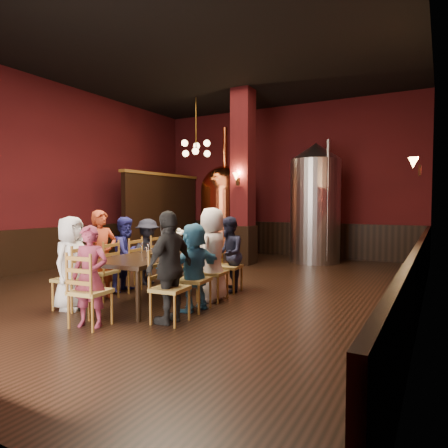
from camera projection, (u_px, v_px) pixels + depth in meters
The scene contains 38 objects.
room at pixel (194, 169), 7.71m from camera, with size 10.00×10.02×4.50m.
wainscot_right at pixel (419, 276), 5.90m from camera, with size 0.08×9.90×1.00m, color black.
wainscot_back at pixel (283, 239), 12.15m from camera, with size 7.90×0.08×1.00m, color black.
wainscot_left at pixel (57, 248), 9.70m from camera, with size 0.08×9.90×1.00m, color black.
column at pixel (243, 177), 10.31m from camera, with size 0.58×0.58×4.50m, color #470F12.
partition at pixel (163, 216), 12.10m from camera, with size 0.22×3.50×2.40m, color black.
pendant_cluster at pixel (196, 148), 11.07m from camera, with size 0.90×0.90×1.70m, color #A57226, non-canonical shape.
sconce_wall at pixel (420, 165), 6.54m from camera, with size 0.20×0.20×0.36m, color black, non-canonical shape.
sconce_column at pixel (238, 179), 10.05m from camera, with size 0.20×0.20×0.36m, color black, non-canonical shape.
dining_table at pixel (157, 258), 6.51m from camera, with size 1.22×2.48×0.75m.
chair_0 at pixel (71, 279), 5.94m from camera, with size 0.46×0.46×0.92m, color brown, non-canonical shape.
person_0 at pixel (71, 263), 5.92m from camera, with size 0.68×0.44×1.39m, color white.
chair_1 at pixel (102, 271), 6.55m from camera, with size 0.46×0.46×0.92m, color brown, non-canonical shape.
person_1 at pixel (102, 255), 6.54m from camera, with size 0.54×0.35×1.47m, color #97341A.
chair_2 at pixel (127, 266), 7.16m from camera, with size 0.46×0.46×0.92m, color brown, non-canonical shape.
person_2 at pixel (127, 254), 7.15m from camera, with size 0.65×0.32×1.34m, color navy.
chair_3 at pixel (148, 261), 7.77m from camera, with size 0.46×0.46×0.92m, color brown, non-canonical shape.
person_3 at pixel (148, 252), 7.76m from camera, with size 0.83×0.47×1.28m, color black.
chair_4 at pixel (170, 288), 5.27m from camera, with size 0.46×0.46×0.92m, color brown, non-canonical shape.
person_4 at pixel (170, 267), 5.25m from camera, with size 0.87×0.36×1.49m, color black.
chair_5 at pixel (194, 279), 5.88m from camera, with size 0.46×0.46×0.92m, color brown, non-canonical shape.
person_5 at pixel (194, 267), 5.87m from camera, with size 1.20×0.38×1.30m, color teal.
chair_6 at pixel (213, 272), 6.49m from camera, with size 0.46×0.46×0.92m, color brown, non-canonical shape.
person_6 at pixel (212, 254), 6.47m from camera, with size 0.74×0.48×1.51m, color silver.
chair_7 at pixel (228, 266), 7.10m from camera, with size 0.46×0.46×0.92m, color brown, non-canonical shape.
person_7 at pixel (228, 254), 7.09m from camera, with size 0.65×0.32×1.34m, color #191B32.
chair_8 at pixel (90, 291), 5.10m from camera, with size 0.46×0.46×0.92m, color brown, non-canonical shape.
person_8 at pixel (90, 276), 5.09m from camera, with size 0.47×0.31×1.30m, color maroon.
copper_kettle at pixel (225, 210), 11.89m from camera, with size 1.81×1.81×3.81m.
steel_vessel at pixel (315, 203), 10.63m from camera, with size 1.46×1.46×3.17m.
rose_vase at pixel (178, 235), 7.48m from camera, with size 0.22×0.22×0.37m.
wine_glass_0 at pixel (171, 246), 6.92m from camera, with size 0.07×0.07×0.17m, color white, non-canonical shape.
wine_glass_1 at pixel (148, 248), 6.59m from camera, with size 0.07×0.07×0.17m, color white, non-canonical shape.
wine_glass_2 at pixel (147, 252), 6.05m from camera, with size 0.07×0.07×0.17m, color white, non-canonical shape.
wine_glass_3 at pixel (179, 248), 6.62m from camera, with size 0.07×0.07×0.17m, color white, non-canonical shape.
wine_glass_4 at pixel (153, 254), 5.84m from camera, with size 0.07×0.07×0.17m, color white, non-canonical shape.
wine_glass_5 at pixel (164, 246), 6.99m from camera, with size 0.07×0.07×0.17m, color white, non-canonical shape.
wine_glass_6 at pixel (141, 248), 6.68m from camera, with size 0.07×0.07×0.17m, color white, non-canonical shape.
Camera 1 is at (4.23, -6.52, 1.58)m, focal length 32.00 mm.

